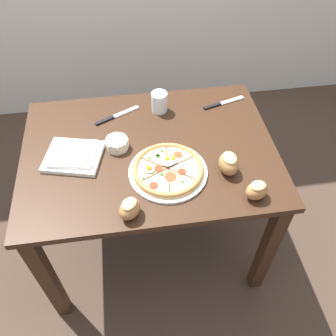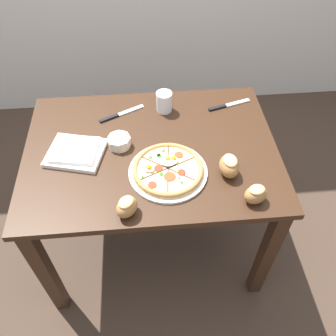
{
  "view_description": "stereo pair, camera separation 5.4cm",
  "coord_description": "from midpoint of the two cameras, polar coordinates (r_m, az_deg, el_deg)",
  "views": [
    {
      "loc": [
        -0.07,
        -1.09,
        1.85
      ],
      "look_at": [
        0.06,
        -0.15,
        0.78
      ],
      "focal_mm": 38.0,
      "sensor_mm": 36.0,
      "label": 1
    },
    {
      "loc": [
        -0.02,
        -1.1,
        1.85
      ],
      "look_at": [
        0.06,
        -0.15,
        0.78
      ],
      "focal_mm": 38.0,
      "sensor_mm": 36.0,
      "label": 2
    }
  ],
  "objects": [
    {
      "name": "napkin_folded",
      "position": [
        1.56,
        -15.91,
        1.91
      ],
      "size": [
        0.27,
        0.25,
        0.04
      ],
      "rotation": [
        0.0,
        0.0,
        -0.25
      ],
      "color": "white",
      "rests_on": "dining_table"
    },
    {
      "name": "ground_plane",
      "position": [
        2.15,
        -2.98,
        -11.06
      ],
      "size": [
        12.0,
        12.0,
        0.0
      ],
      "primitive_type": "plane",
      "color": "#3D2D23"
    },
    {
      "name": "bread_piece_far",
      "position": [
        1.45,
        8.67,
        0.75
      ],
      "size": [
        0.09,
        0.11,
        0.09
      ],
      "rotation": [
        0.0,
        0.0,
        1.67
      ],
      "color": "#A3703D",
      "rests_on": "dining_table"
    },
    {
      "name": "ramekin_bowl",
      "position": [
        1.56,
        -9.17,
        3.9
      ],
      "size": [
        0.1,
        0.1,
        0.05
      ],
      "color": "silver",
      "rests_on": "dining_table"
    },
    {
      "name": "dining_table",
      "position": [
        1.64,
        -3.83,
        0.14
      ],
      "size": [
        1.11,
        0.8,
        0.75
      ],
      "color": "#331E11",
      "rests_on": "ground_plane"
    },
    {
      "name": "knife_spare",
      "position": [
        1.8,
        7.98,
        10.29
      ],
      "size": [
        0.22,
        0.08,
        0.01
      ],
      "rotation": [
        0.0,
        0.0,
        0.29
      ],
      "color": "silver",
      "rests_on": "dining_table"
    },
    {
      "name": "bread_piece_mid",
      "position": [
        1.31,
        -7.34,
        -6.47
      ],
      "size": [
        0.11,
        0.11,
        0.08
      ],
      "rotation": [
        0.0,
        0.0,
        0.87
      ],
      "color": "#A3703D",
      "rests_on": "dining_table"
    },
    {
      "name": "bread_piece_near",
      "position": [
        1.38,
        12.99,
        -3.5
      ],
      "size": [
        0.1,
        0.09,
        0.08
      ],
      "rotation": [
        0.0,
        0.0,
        0.25
      ],
      "color": "#A3703D",
      "rests_on": "dining_table"
    },
    {
      "name": "water_glass",
      "position": [
        1.72,
        -2.3,
        10.37
      ],
      "size": [
        0.08,
        0.08,
        0.1
      ],
      "color": "white",
      "rests_on": "dining_table"
    },
    {
      "name": "pizza",
      "position": [
        1.45,
        -1.08,
        -0.3
      ],
      "size": [
        0.32,
        0.32,
        0.05
      ],
      "color": "white",
      "rests_on": "dining_table"
    },
    {
      "name": "knife_main",
      "position": [
        1.73,
        -9.12,
        8.28
      ],
      "size": [
        0.22,
        0.12,
        0.01
      ],
      "rotation": [
        0.0,
        0.0,
        0.46
      ],
      "color": "silver",
      "rests_on": "dining_table"
    }
  ]
}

